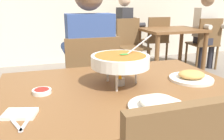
{
  "coord_description": "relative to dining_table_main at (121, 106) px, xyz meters",
  "views": [
    {
      "loc": [
        -0.38,
        -1.05,
        1.15
      ],
      "look_at": [
        0.0,
        0.15,
        0.78
      ],
      "focal_mm": 37.0,
      "sensor_mm": 36.0,
      "label": 1
    }
  ],
  "objects": [
    {
      "name": "curry_bowl",
      "position": [
        0.01,
        0.03,
        0.24
      ],
      "size": [
        0.33,
        0.3,
        0.26
      ],
      "color": "silver",
      "rests_on": "dining_table_main"
    },
    {
      "name": "fork_utensil",
      "position": [
        -0.49,
        -0.23,
        0.11
      ],
      "size": [
        0.07,
        0.16,
        0.01
      ],
      "primitive_type": "cube",
      "rotation": [
        0.0,
        0.0,
        0.38
      ],
      "color": "silver",
      "rests_on": "dining_table_main"
    },
    {
      "name": "patron_bg_left",
      "position": [
        2.45,
        2.38,
        0.12
      ],
      "size": [
        0.4,
        0.45,
        1.31
      ],
      "color": "#2D2D38",
      "rests_on": "ground_plane"
    },
    {
      "name": "dining_table_main",
      "position": [
        0.0,
        0.0,
        0.0
      ],
      "size": [
        1.23,
        0.89,
        0.73
      ],
      "color": "brown",
      "rests_on": "ground_plane"
    },
    {
      "name": "rice_plate",
      "position": [
        0.06,
        -0.28,
        0.13
      ],
      "size": [
        0.24,
        0.24,
        0.06
      ],
      "color": "white",
      "rests_on": "dining_table_main"
    },
    {
      "name": "appetizer_plate",
      "position": [
        0.41,
        -0.01,
        0.13
      ],
      "size": [
        0.24,
        0.24,
        0.06
      ],
      "color": "white",
      "rests_on": "dining_table_main"
    },
    {
      "name": "dining_table_far",
      "position": [
        1.77,
        2.4,
        -0.02
      ],
      "size": [
        1.0,
        0.8,
        0.73
      ],
      "color": "brown",
      "rests_on": "ground_plane"
    },
    {
      "name": "chair_bg_left",
      "position": [
        2.42,
        2.31,
        -0.11
      ],
      "size": [
        0.49,
        0.49,
        0.9
      ],
      "color": "brown",
      "rests_on": "ground_plane"
    },
    {
      "name": "chair_bg_corner",
      "position": [
        1.76,
        2.91,
        -0.11
      ],
      "size": [
        0.48,
        0.48,
        0.9
      ],
      "color": "brown",
      "rests_on": "ground_plane"
    },
    {
      "name": "napkin_folded",
      "position": [
        -0.47,
        -0.18,
        0.11
      ],
      "size": [
        0.14,
        0.11,
        0.02
      ],
      "primitive_type": "cube",
      "rotation": [
        0.0,
        0.0,
        -0.28
      ],
      "color": "white",
      "rests_on": "dining_table_main"
    },
    {
      "name": "diner_main",
      "position": [
        0.0,
        0.76,
        0.12
      ],
      "size": [
        0.4,
        0.45,
        1.31
      ],
      "color": "#2D2D38",
      "rests_on": "ground_plane"
    },
    {
      "name": "patron_bg_middle",
      "position": [
        1.17,
        2.97,
        0.12
      ],
      "size": [
        0.45,
        0.4,
        1.31
      ],
      "color": "#2D2D38",
      "rests_on": "ground_plane"
    },
    {
      "name": "chair_bg_right",
      "position": [
        1.09,
        2.53,
        -0.11
      ],
      "size": [
        0.48,
        0.48,
        0.9
      ],
      "color": "brown",
      "rests_on": "ground_plane"
    },
    {
      "name": "spoon_utensil",
      "position": [
        -0.44,
        -0.23,
        0.11
      ],
      "size": [
        0.06,
        0.17,
        0.01
      ],
      "primitive_type": "cube",
      "rotation": [
        0.0,
        0.0,
        -0.28
      ],
      "color": "silver",
      "rests_on": "dining_table_main"
    },
    {
      "name": "chair_diner_main",
      "position": [
        -0.0,
        0.73,
        -0.11
      ],
      "size": [
        0.44,
        0.44,
        0.9
      ],
      "color": "brown",
      "rests_on": "ground_plane"
    },
    {
      "name": "chair_bg_middle",
      "position": [
        1.18,
        2.97,
        -0.11
      ],
      "size": [
        0.49,
        0.49,
        0.9
      ],
      "color": "brown",
      "rests_on": "ground_plane"
    },
    {
      "name": "sauce_dish",
      "position": [
        -0.39,
        0.03,
        0.12
      ],
      "size": [
        0.09,
        0.09,
        0.02
      ],
      "color": "white",
      "rests_on": "dining_table_main"
    }
  ]
}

